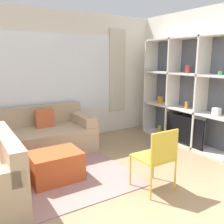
% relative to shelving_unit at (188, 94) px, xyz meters
% --- Properties ---
extents(ground_plane, '(16.00, 16.00, 0.00)m').
position_rel_shelving_unit_xyz_m(ground_plane, '(-2.16, -1.75, -1.03)').
color(ground_plane, '#9E7F5B').
extents(wall_back, '(5.84, 0.11, 2.70)m').
position_rel_shelving_unit_xyz_m(wall_back, '(-2.16, 1.58, 0.32)').
color(wall_back, silver).
rests_on(wall_back, ground_plane).
extents(wall_right, '(0.07, 4.50, 2.70)m').
position_rel_shelving_unit_xyz_m(wall_right, '(0.20, -0.10, 0.32)').
color(wall_right, silver).
rests_on(wall_right, ground_plane).
extents(area_rug, '(2.72, 2.26, 0.01)m').
position_rel_shelving_unit_xyz_m(area_rug, '(-3.16, 0.10, -1.03)').
color(area_rug, gray).
rests_on(area_rug, ground_plane).
extents(shelving_unit, '(0.39, 2.24, 2.16)m').
position_rel_shelving_unit_xyz_m(shelving_unit, '(0.00, 0.00, 0.00)').
color(shelving_unit, '#515660').
rests_on(shelving_unit, ground_plane).
extents(couch_main, '(2.01, 0.99, 0.84)m').
position_rel_shelving_unit_xyz_m(couch_main, '(-2.79, 1.04, -0.73)').
color(couch_main, tan).
rests_on(couch_main, ground_plane).
extents(ottoman, '(0.72, 0.55, 0.43)m').
position_rel_shelving_unit_xyz_m(ottoman, '(-2.88, -0.16, -0.82)').
color(ottoman, '#B74C23').
rests_on(ottoman, ground_plane).
extents(folding_chair, '(0.44, 0.46, 0.86)m').
position_rel_shelving_unit_xyz_m(folding_chair, '(-1.84, -1.18, -0.52)').
color(folding_chair, gold).
rests_on(folding_chair, ground_plane).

